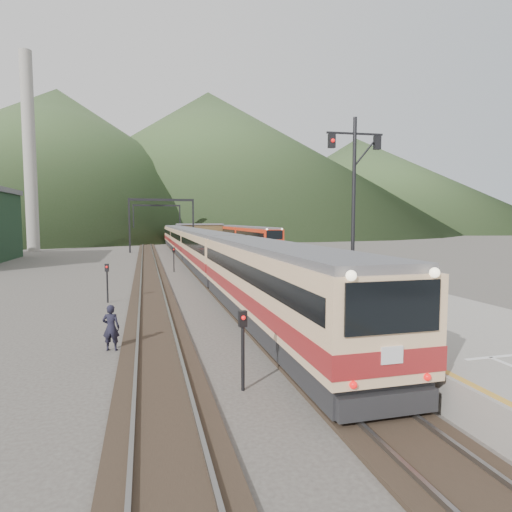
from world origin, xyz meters
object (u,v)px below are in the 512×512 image
object	(u,v)px
main_train	(194,245)
second_train	(243,236)
signal_mast	(354,198)
worker	(111,328)

from	to	relation	value
main_train	second_train	size ratio (longest dim) A/B	2.11
second_train	signal_mast	bearing A→B (deg)	-98.92
main_train	signal_mast	size ratio (longest dim) A/B	10.52
worker	main_train	bearing A→B (deg)	-89.00
main_train	worker	bearing A→B (deg)	-101.71
main_train	second_train	bearing A→B (deg)	65.73
main_train	signal_mast	world-z (taller)	signal_mast
second_train	worker	world-z (taller)	second_train
second_train	worker	size ratio (longest dim) A/B	22.08
worker	signal_mast	bearing A→B (deg)	-177.26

